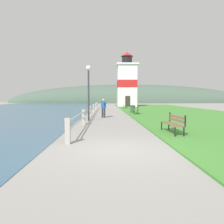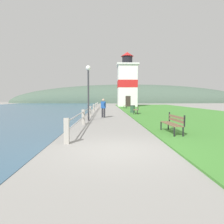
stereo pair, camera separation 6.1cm
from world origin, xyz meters
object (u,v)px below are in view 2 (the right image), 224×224
person_strolling (103,107)px  trash_bin (133,109)px  park_bench_midway (136,109)px  park_bench_near (173,122)px  park_bench_far (126,105)px  lamp_post (88,83)px  lighthouse (127,83)px

person_strolling → trash_bin: bearing=-22.5°
park_bench_midway → trash_bin: (-0.18, 1.74, -0.11)m
park_bench_near → park_bench_far: size_ratio=1.06×
park_bench_far → trash_bin: 10.27m
park_bench_near → park_bench_midway: bearing=-91.7°
person_strolling → lamp_post: (-1.04, -2.62, 1.88)m
park_bench_near → lamp_post: size_ratio=0.51×
park_bench_near → park_bench_midway: size_ratio=1.14×
lighthouse → person_strolling: (-4.20, -22.70, -3.58)m
park_bench_far → lighthouse: size_ratio=0.19×
person_strolling → lighthouse: bearing=-1.5°
lamp_post → park_bench_far: bearing=76.5°
park_bench_far → lighthouse: (0.95, 7.39, 3.90)m
person_strolling → park_bench_near: bearing=-150.0°
park_bench_near → lighthouse: (0.92, 31.26, 3.90)m
lighthouse → trash_bin: bearing=-93.6°
park_bench_far → trash_bin: park_bench_far is taller
person_strolling → trash_bin: (3.09, 5.05, -0.43)m
park_bench_near → person_strolling: (-3.28, 8.56, 0.32)m
park_bench_midway → person_strolling: (-3.27, -3.30, 0.32)m
park_bench_far → lamp_post: lamp_post is taller
park_bench_near → park_bench_far: (-0.03, 23.87, -0.00)m
park_bench_midway → trash_bin: park_bench_midway is taller
park_bench_midway → lamp_post: lamp_post is taller
lighthouse → lamp_post: size_ratio=2.56×
person_strolling → lamp_post: bearing=167.3°
park_bench_near → trash_bin: park_bench_near is taller
lamp_post → person_strolling: bearing=68.3°
park_bench_near → person_strolling: size_ratio=1.27×
park_bench_midway → trash_bin: size_ratio=2.10×
park_bench_far → trash_bin: size_ratio=2.25×
park_bench_midway → lamp_post: (-4.31, -5.92, 2.20)m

